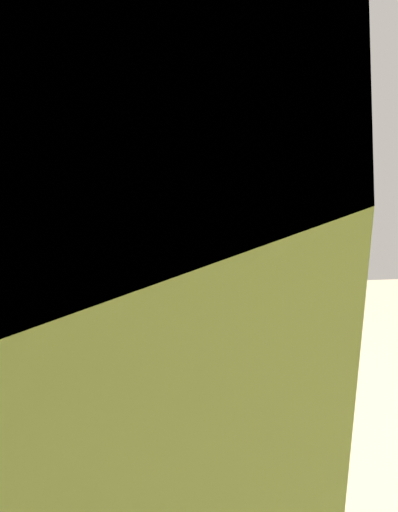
# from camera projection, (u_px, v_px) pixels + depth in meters

# --- Properties ---
(wall_back) EXTENTS (3.99, 0.12, 2.78)m
(wall_back) POSITION_uv_depth(u_px,v_px,m) (43.00, 205.00, 1.66)
(wall_back) COLOR beige
(wall_back) RESTS_ON ground_plane
(upper_cabinets) EXTENTS (2.36, 0.34, 0.62)m
(upper_cabinets) POSITION_uv_depth(u_px,v_px,m) (94.00, 71.00, 1.18)
(upper_cabinets) COLOR #CBD773
(oven_range) EXTENTS (0.70, 0.65, 1.09)m
(oven_range) POSITION_uv_depth(u_px,v_px,m) (157.00, 302.00, 3.34)
(oven_range) COLOR black
(oven_range) RESTS_ON ground_plane
(microwave) EXTENTS (0.46, 0.34, 0.32)m
(microwave) POSITION_uv_depth(u_px,v_px,m) (154.00, 311.00, 1.60)
(microwave) COLOR white
(microwave) RESTS_ON counter_run
(bowl) EXTENTS (0.13, 0.13, 0.05)m
(bowl) POSITION_uv_depth(u_px,v_px,m) (183.00, 279.00, 2.32)
(bowl) COLOR #D84C47
(bowl) RESTS_ON counter_run
(kettle) EXTENTS (0.16, 0.12, 0.17)m
(kettle) POSITION_uv_depth(u_px,v_px,m) (187.00, 289.00, 2.06)
(kettle) COLOR red
(kettle) RESTS_ON counter_run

